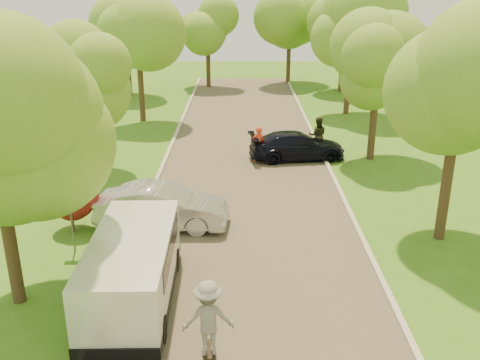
{
  "coord_description": "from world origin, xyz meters",
  "views": [
    {
      "loc": [
        -0.21,
        -12.02,
        8.51
      ],
      "look_at": [
        -0.25,
        7.37,
        1.3
      ],
      "focal_mm": 40.0,
      "sensor_mm": 36.0,
      "label": 1
    }
  ],
  "objects_px": {
    "person_striped": "(258,144)",
    "person_olive": "(318,135)",
    "minivan": "(133,268)",
    "silver_sedan": "(162,207)",
    "dark_sedan": "(297,146)",
    "longboard": "(209,352)",
    "street_sign": "(70,208)",
    "skateboarder": "(208,318)"
  },
  "relations": [
    {
      "from": "silver_sedan",
      "to": "dark_sedan",
      "type": "relative_size",
      "value": 0.99
    },
    {
      "from": "minivan",
      "to": "person_striped",
      "type": "relative_size",
      "value": 3.03
    },
    {
      "from": "street_sign",
      "to": "person_olive",
      "type": "bearing_deg",
      "value": 48.8
    },
    {
      "from": "longboard",
      "to": "skateboarder",
      "type": "relative_size",
      "value": 0.52
    },
    {
      "from": "dark_sedan",
      "to": "person_striped",
      "type": "distance_m",
      "value": 2.05
    },
    {
      "from": "minivan",
      "to": "person_striped",
      "type": "height_order",
      "value": "minivan"
    },
    {
      "from": "person_striped",
      "to": "person_olive",
      "type": "xyz_separation_m",
      "value": [
        3.15,
        1.44,
        0.07
      ]
    },
    {
      "from": "minivan",
      "to": "silver_sedan",
      "type": "distance_m",
      "value": 4.98
    },
    {
      "from": "street_sign",
      "to": "skateboarder",
      "type": "height_order",
      "value": "street_sign"
    },
    {
      "from": "person_olive",
      "to": "skateboarder",
      "type": "bearing_deg",
      "value": 77.19
    },
    {
      "from": "minivan",
      "to": "street_sign",
      "type": "bearing_deg",
      "value": 129.41
    },
    {
      "from": "silver_sedan",
      "to": "person_striped",
      "type": "height_order",
      "value": "person_striped"
    },
    {
      "from": "silver_sedan",
      "to": "person_striped",
      "type": "distance_m",
      "value": 8.46
    },
    {
      "from": "longboard",
      "to": "minivan",
      "type": "bearing_deg",
      "value": -52.45
    },
    {
      "from": "street_sign",
      "to": "dark_sedan",
      "type": "distance_m",
      "value": 13.09
    },
    {
      "from": "minivan",
      "to": "person_olive",
      "type": "bearing_deg",
      "value": 62.27
    },
    {
      "from": "longboard",
      "to": "silver_sedan",
      "type": "bearing_deg",
      "value": -79.77
    },
    {
      "from": "dark_sedan",
      "to": "longboard",
      "type": "distance_m",
      "value": 15.8
    },
    {
      "from": "minivan",
      "to": "person_olive",
      "type": "distance_m",
      "value": 15.65
    },
    {
      "from": "dark_sedan",
      "to": "skateboarder",
      "type": "xyz_separation_m",
      "value": [
        -3.61,
        -15.37,
        0.38
      ]
    },
    {
      "from": "silver_sedan",
      "to": "person_olive",
      "type": "xyz_separation_m",
      "value": [
        6.89,
        9.03,
        0.18
      ]
    },
    {
      "from": "longboard",
      "to": "person_olive",
      "type": "distance_m",
      "value": 17.06
    },
    {
      "from": "longboard",
      "to": "person_striped",
      "type": "height_order",
      "value": "person_striped"
    },
    {
      "from": "street_sign",
      "to": "silver_sedan",
      "type": "bearing_deg",
      "value": 35.49
    },
    {
      "from": "street_sign",
      "to": "dark_sedan",
      "type": "bearing_deg",
      "value": 49.79
    },
    {
      "from": "minivan",
      "to": "longboard",
      "type": "relative_size",
      "value": 5.42
    },
    {
      "from": "person_striped",
      "to": "person_olive",
      "type": "relative_size",
      "value": 0.93
    },
    {
      "from": "street_sign",
      "to": "skateboarder",
      "type": "relative_size",
      "value": 1.13
    },
    {
      "from": "silver_sedan",
      "to": "person_olive",
      "type": "height_order",
      "value": "person_olive"
    },
    {
      "from": "street_sign",
      "to": "silver_sedan",
      "type": "distance_m",
      "value": 3.42
    },
    {
      "from": "person_striped",
      "to": "longboard",
      "type": "bearing_deg",
      "value": 63.56
    },
    {
      "from": "person_olive",
      "to": "minivan",
      "type": "bearing_deg",
      "value": 66.9
    },
    {
      "from": "person_striped",
      "to": "silver_sedan",
      "type": "bearing_deg",
      "value": 43.57
    },
    {
      "from": "silver_sedan",
      "to": "longboard",
      "type": "bearing_deg",
      "value": -159.52
    },
    {
      "from": "street_sign",
      "to": "person_striped",
      "type": "height_order",
      "value": "street_sign"
    },
    {
      "from": "silver_sedan",
      "to": "person_olive",
      "type": "bearing_deg",
      "value": -32.94
    },
    {
      "from": "longboard",
      "to": "person_olive",
      "type": "bearing_deg",
      "value": -112.14
    },
    {
      "from": "silver_sedan",
      "to": "skateboarder",
      "type": "xyz_separation_m",
      "value": [
        2.11,
        -7.32,
        0.3
      ]
    },
    {
      "from": "street_sign",
      "to": "silver_sedan",
      "type": "xyz_separation_m",
      "value": [
        2.71,
        1.93,
        -0.77
      ]
    },
    {
      "from": "street_sign",
      "to": "person_olive",
      "type": "relative_size",
      "value": 1.12
    },
    {
      "from": "street_sign",
      "to": "silver_sedan",
      "type": "relative_size",
      "value": 0.45
    },
    {
      "from": "minivan",
      "to": "skateboarder",
      "type": "bearing_deg",
      "value": -47.76
    }
  ]
}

